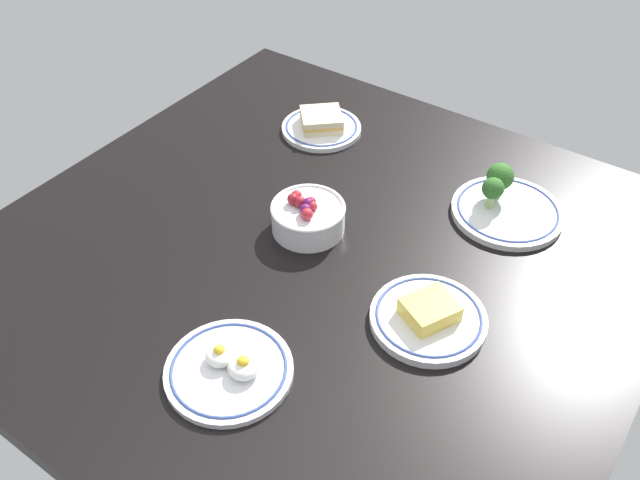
{
  "coord_description": "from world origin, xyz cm",
  "views": [
    {
      "loc": [
        -49.18,
        70.61,
        84.5
      ],
      "look_at": [
        0.0,
        0.0,
        6.0
      ],
      "focal_mm": 37.8,
      "sensor_mm": 36.0,
      "label": 1
    }
  ],
  "objects": [
    {
      "name": "dining_table",
      "position": [
        0.0,
        0.0,
        2.0
      ],
      "size": [
        110.12,
        108.05,
        4.0
      ],
      "primitive_type": "cube",
      "color": "black",
      "rests_on": "ground"
    },
    {
      "name": "bowl_berries",
      "position": [
        4.75,
        -3.05,
        7.0
      ],
      "size": [
        13.41,
        13.41,
        7.02
      ],
      "color": "silver",
      "rests_on": "dining_table"
    },
    {
      "name": "plate_cheese",
      "position": [
        -23.49,
        4.19,
        5.26
      ],
      "size": [
        18.33,
        18.33,
        4.3
      ],
      "color": "silver",
      "rests_on": "dining_table"
    },
    {
      "name": "plate_eggs",
      "position": [
        -4.4,
        29.27,
        4.98
      ],
      "size": [
        18.88,
        18.88,
        4.42
      ],
      "color": "silver",
      "rests_on": "dining_table"
    },
    {
      "name": "plate_broccoli",
      "position": [
        -22.33,
        -27.59,
        5.87
      ],
      "size": [
        20.49,
        20.49,
        8.35
      ],
      "color": "silver",
      "rests_on": "dining_table"
    },
    {
      "name": "plate_sandwich",
      "position": [
        21.07,
        -30.79,
        5.36
      ],
      "size": [
        17.09,
        17.09,
        4.28
      ],
      "color": "silver",
      "rests_on": "dining_table"
    }
  ]
}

